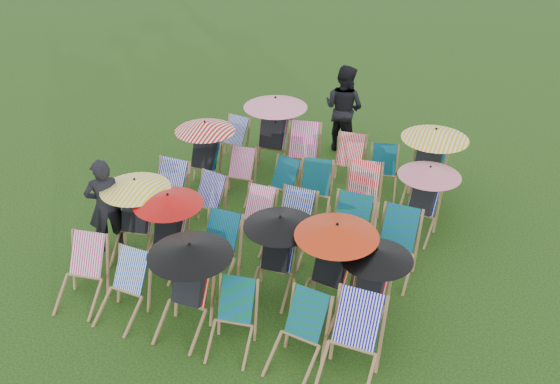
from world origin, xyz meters
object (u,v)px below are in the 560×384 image
at_px(person_rear, 344,108).
at_px(person_left, 105,206).
at_px(deckchair_5, 351,346).
at_px(deckchair_29, 428,165).
at_px(deckchair_0, 80,274).

bearing_deg(person_rear, person_left, 79.73).
xyz_separation_m(deckchair_5, person_left, (-4.36, 1.13, 0.29)).
relative_size(deckchair_29, person_left, 0.87).
distance_m(deckchair_0, person_left, 1.33).
relative_size(person_left, person_rear, 0.88).
distance_m(deckchair_0, deckchair_5, 3.95).
distance_m(person_left, person_rear, 5.42).
bearing_deg(person_rear, deckchair_29, 159.40).
bearing_deg(deckchair_29, person_left, -139.74).
xyz_separation_m(deckchair_0, person_rear, (1.90, 6.12, 0.46)).
xyz_separation_m(deckchair_29, person_rear, (-2.03, 1.45, 0.18)).
bearing_deg(deckchair_5, deckchair_0, -179.08).
distance_m(deckchair_5, person_rear, 6.38).
height_order(deckchair_0, deckchair_5, deckchair_5).
bearing_deg(person_left, deckchair_29, 176.38).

